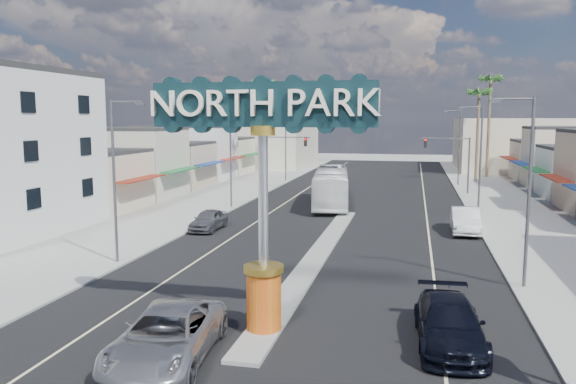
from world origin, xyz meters
The scene contains 25 objects.
ground centered at (0.00, 30.00, 0.00)m, with size 160.00×160.00×0.00m, color gray.
road centered at (0.00, 30.00, 0.01)m, with size 20.00×120.00×0.01m, color black.
median_island centered at (0.00, 14.00, 0.08)m, with size 1.30×30.00×0.16m, color gray.
sidewalk_left centered at (-14.00, 30.00, 0.06)m, with size 8.00×120.00×0.12m, color gray.
sidewalk_right centered at (14.00, 30.00, 0.06)m, with size 8.00×120.00×0.12m, color gray.
storefront_row_left centered at (-24.00, 43.00, 3.00)m, with size 12.00×42.00×6.00m, color beige.
backdrop_far_left centered at (-22.00, 75.00, 4.00)m, with size 20.00×20.00×8.00m, color #B7B29E.
backdrop_far_right centered at (22.00, 75.00, 4.00)m, with size 20.00×20.00×8.00m, color beige.
gateway_sign centered at (0.00, 1.98, 5.93)m, with size 8.20×1.50×9.15m.
traffic_signal_left centered at (-9.18, 43.99, 4.27)m, with size 5.09×0.45×6.00m.
traffic_signal_right centered at (9.18, 43.99, 4.27)m, with size 5.09×0.45×6.00m.
streetlight_l_near centered at (-10.43, 10.00, 5.07)m, with size 2.03×0.22×9.00m.
streetlight_l_mid centered at (-10.43, 30.00, 5.07)m, with size 2.03×0.22×9.00m.
streetlight_l_far centered at (-10.43, 52.00, 5.07)m, with size 2.03×0.22×9.00m.
streetlight_r_near centered at (10.43, 10.00, 5.07)m, with size 2.03×0.22×9.00m.
streetlight_r_mid centered at (10.43, 30.00, 5.07)m, with size 2.03×0.22×9.00m.
streetlight_r_far centered at (10.43, 52.00, 5.07)m, with size 2.03×0.22×9.00m.
palm_left_far centered at (-13.00, 50.00, 11.50)m, with size 2.60×2.60×13.10m.
palm_right_mid centered at (13.00, 56.00, 10.60)m, with size 2.60×2.60×12.10m.
palm_right_far centered at (15.00, 62.00, 12.39)m, with size 2.60×2.60×14.10m.
suv_left centered at (-2.48, -1.15, 0.87)m, with size 2.90×6.28×1.75m, color #A3A2A7.
suv_right centered at (6.72, 2.31, 0.81)m, with size 2.27×5.58×1.62m, color black.
car_parked_left centered at (-9.00, 20.02, 0.74)m, with size 1.76×4.37×1.49m, color #5B5B5F.
car_parked_right centered at (9.00, 23.14, 0.88)m, with size 1.86×5.34×1.76m, color silver.
city_bus centered at (-2.00, 33.08, 1.76)m, with size 2.95×12.63×3.52m, color white.
Camera 1 is at (5.33, -17.58, 8.03)m, focal length 35.00 mm.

